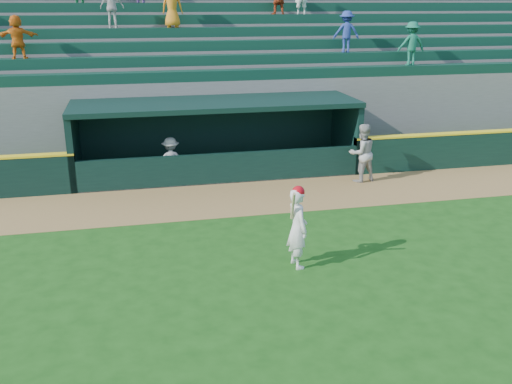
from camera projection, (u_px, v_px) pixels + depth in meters
ground at (272, 271)px, 12.37m from camera, size 120.00×120.00×0.00m
warning_track at (232, 199)px, 16.90m from camera, size 40.00×3.00×0.01m
dugout_player_front at (362, 153)px, 18.30m from camera, size 1.03×0.87×1.89m
dugout_player_inside at (171, 160)px, 18.23m from camera, size 0.96×0.56×1.48m
dugout at (215, 132)px, 19.35m from camera, size 9.40×2.80×2.46m
stands at (197, 83)px, 23.24m from camera, size 34.50×6.25×7.60m
batter_at_plate at (298, 227)px, 12.35m from camera, size 0.53×0.84×1.88m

